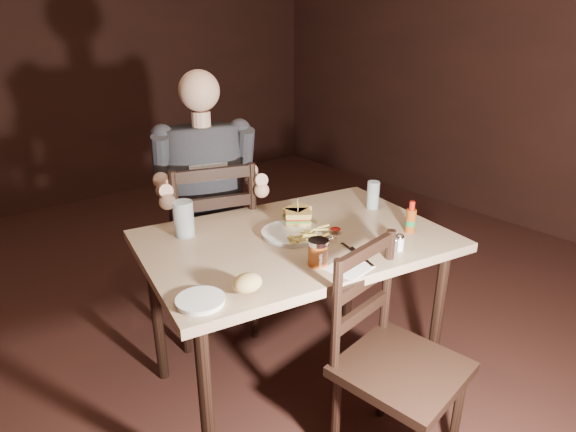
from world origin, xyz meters
TOP-DOWN VIEW (x-y plane):
  - room_shell at (0.00, 0.00)m, footprint 7.00×7.00m
  - main_table at (0.26, 0.20)m, footprint 1.40×1.06m
  - chair_far at (0.20, 0.85)m, footprint 0.60×0.62m
  - chair_near at (0.27, -0.40)m, footprint 0.47×0.50m
  - diner at (0.18, 0.80)m, footprint 0.62×0.55m
  - dinner_plate at (0.25, 0.22)m, footprint 0.29×0.29m
  - sandwich_left at (0.33, 0.27)m, footprint 0.14×0.14m
  - sandwich_right at (0.37, 0.31)m, footprint 0.12×0.11m
  - fries_pile at (0.28, 0.11)m, footprint 0.28×0.22m
  - ketchup_dollop at (0.41, 0.11)m, footprint 0.05×0.05m
  - glass_left at (-0.10, 0.51)m, footprint 0.10×0.10m
  - glass_right at (0.77, 0.22)m, footprint 0.07×0.07m
  - hot_sauce at (0.68, -0.08)m, footprint 0.05×0.05m
  - salt_shaker at (0.50, -0.17)m, footprint 0.04×0.04m
  - pepper_shaker at (0.48, -0.16)m, footprint 0.03×0.03m
  - syrup_dispenser at (0.16, -0.05)m, footprint 0.09×0.09m
  - napkin at (0.23, -0.15)m, footprint 0.17×0.16m
  - knife at (0.33, -0.09)m, footprint 0.07×0.22m
  - fork at (0.33, -0.12)m, footprint 0.07×0.17m
  - side_plate at (-0.32, -0.01)m, footprint 0.18×0.18m
  - bread_roll at (-0.17, -0.06)m, footprint 0.12×0.11m

SIDE VIEW (x-z plane):
  - chair_near at x=0.27m, z-range 0.00..0.89m
  - chair_far at x=0.20m, z-range 0.00..1.00m
  - main_table at x=0.26m, z-range 0.31..1.08m
  - napkin at x=0.23m, z-range 0.77..0.77m
  - knife at x=0.33m, z-range 0.77..0.78m
  - fork at x=0.33m, z-range 0.77..0.78m
  - side_plate at x=-0.32m, z-range 0.77..0.78m
  - dinner_plate at x=0.25m, z-range 0.77..0.78m
  - ketchup_dollop at x=0.41m, z-range 0.78..0.80m
  - pepper_shaker at x=0.48m, z-range 0.77..0.82m
  - fries_pile at x=0.28m, z-range 0.78..0.82m
  - salt_shaker at x=0.50m, z-range 0.77..0.84m
  - bread_roll at x=-0.17m, z-range 0.78..0.85m
  - syrup_dispenser at x=0.16m, z-range 0.77..0.87m
  - sandwich_right at x=0.37m, z-range 0.78..0.88m
  - sandwich_left at x=0.33m, z-range 0.78..0.88m
  - glass_right at x=0.77m, z-range 0.77..0.91m
  - hot_sauce at x=0.68m, z-range 0.77..0.91m
  - glass_left at x=-0.10m, z-range 0.77..0.93m
  - diner at x=0.18m, z-range 0.52..1.42m
  - room_shell at x=0.00m, z-range -2.10..4.90m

